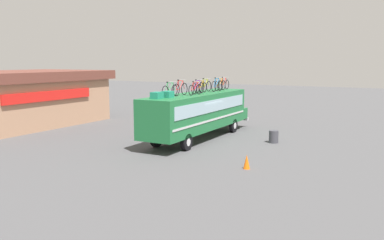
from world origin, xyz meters
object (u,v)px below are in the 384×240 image
(rooftop_bicycle_2, at_px, (180,89))
(rooftop_bicycle_5, at_px, (201,87))
(rooftop_bicycle_3, at_px, (195,89))
(traffic_cone, at_px, (247,162))
(rooftop_bicycle_6, at_px, (205,86))
(rooftop_bicycle_9, at_px, (224,84))
(luggage_bag_1, at_px, (157,95))
(trash_bin, at_px, (274,137))
(rooftop_bicycle_4, at_px, (198,88))
(bus, at_px, (199,112))
(rooftop_bicycle_1, at_px, (170,90))
(luggage_bag_2, at_px, (168,94))
(rooftop_bicycle_8, at_px, (220,85))
(rooftop_bicycle_7, at_px, (217,85))

(rooftop_bicycle_2, bearing_deg, rooftop_bicycle_5, -2.15)
(rooftop_bicycle_3, bearing_deg, traffic_cone, -130.67)
(rooftop_bicycle_6, relative_size, rooftop_bicycle_9, 1.00)
(luggage_bag_1, distance_m, rooftop_bicycle_3, 3.32)
(rooftop_bicycle_3, relative_size, trash_bin, 2.15)
(luggage_bag_1, bearing_deg, rooftop_bicycle_4, -5.34)
(bus, distance_m, rooftop_bicycle_4, 1.60)
(rooftop_bicycle_1, relative_size, rooftop_bicycle_4, 1.03)
(rooftop_bicycle_4, height_order, trash_bin, rooftop_bicycle_4)
(luggage_bag_2, relative_size, traffic_cone, 0.87)
(rooftop_bicycle_6, distance_m, trash_bin, 5.73)
(rooftop_bicycle_1, height_order, rooftop_bicycle_8, rooftop_bicycle_8)
(luggage_bag_2, distance_m, rooftop_bicycle_7, 5.76)
(rooftop_bicycle_8, xyz_separation_m, trash_bin, (-1.97, -4.60, -2.98))
(rooftop_bicycle_6, bearing_deg, luggage_bag_1, 179.02)
(rooftop_bicycle_8, bearing_deg, traffic_cone, -148.07)
(luggage_bag_2, height_order, rooftop_bicycle_6, rooftop_bicycle_6)
(rooftop_bicycle_7, distance_m, rooftop_bicycle_8, 0.89)
(trash_bin, bearing_deg, rooftop_bicycle_2, 122.44)
(rooftop_bicycle_9, distance_m, trash_bin, 6.19)
(trash_bin, bearing_deg, luggage_bag_1, 137.93)
(bus, relative_size, rooftop_bicycle_6, 6.56)
(luggage_bag_2, height_order, rooftop_bicycle_8, rooftop_bicycle_8)
(rooftop_bicycle_2, relative_size, rooftop_bicycle_6, 0.96)
(rooftop_bicycle_4, height_order, rooftop_bicycle_9, rooftop_bicycle_9)
(rooftop_bicycle_1, distance_m, rooftop_bicycle_4, 2.60)
(luggage_bag_1, xyz_separation_m, rooftop_bicycle_4, (4.11, -0.38, 0.20))
(rooftop_bicycle_9, bearing_deg, rooftop_bicycle_5, 177.77)
(luggage_bag_1, bearing_deg, rooftop_bicycle_6, -0.98)
(rooftop_bicycle_2, relative_size, traffic_cone, 2.49)
(rooftop_bicycle_2, xyz_separation_m, rooftop_bicycle_6, (3.32, -0.00, -0.01))
(rooftop_bicycle_4, distance_m, trash_bin, 5.66)
(traffic_cone, bearing_deg, rooftop_bicycle_3, 49.33)
(rooftop_bicycle_1, relative_size, rooftop_bicycle_8, 0.96)
(luggage_bag_1, relative_size, rooftop_bicycle_1, 0.37)
(luggage_bag_2, bearing_deg, luggage_bag_1, 170.37)
(trash_bin, bearing_deg, rooftop_bicycle_8, 66.79)
(luggage_bag_1, height_order, trash_bin, luggage_bag_1)
(rooftop_bicycle_3, bearing_deg, rooftop_bicycle_8, 3.74)
(rooftop_bicycle_5, bearing_deg, rooftop_bicycle_9, -2.23)
(bus, bearing_deg, traffic_cone, -135.41)
(rooftop_bicycle_5, distance_m, rooftop_bicycle_7, 1.76)
(rooftop_bicycle_2, bearing_deg, rooftop_bicycle_4, -9.61)
(rooftop_bicycle_7, height_order, rooftop_bicycle_8, rooftop_bicycle_7)
(rooftop_bicycle_3, relative_size, rooftop_bicycle_9, 0.94)
(rooftop_bicycle_3, height_order, trash_bin, rooftop_bicycle_3)
(rooftop_bicycle_1, bearing_deg, rooftop_bicycle_4, -11.10)
(rooftop_bicycle_1, distance_m, traffic_cone, 7.13)
(luggage_bag_2, relative_size, rooftop_bicycle_4, 0.36)
(rooftop_bicycle_1, xyz_separation_m, rooftop_bicycle_9, (6.74, -0.44, 0.02))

